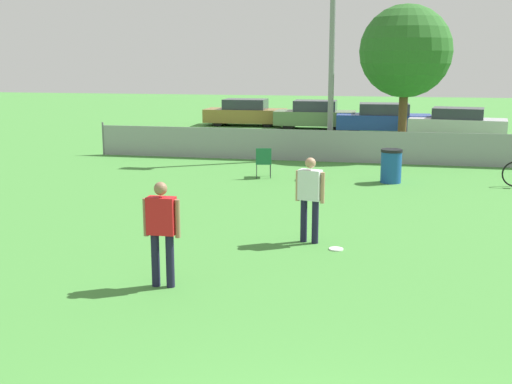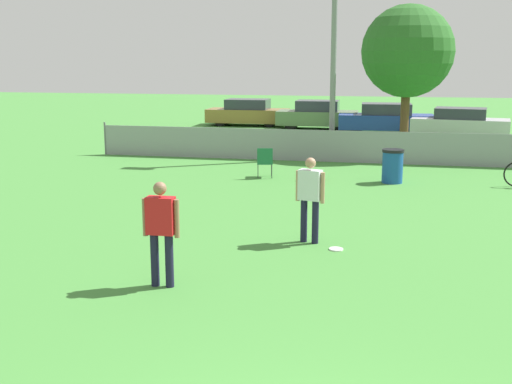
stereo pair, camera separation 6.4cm
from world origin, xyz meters
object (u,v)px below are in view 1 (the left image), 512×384
at_px(tree_near_pole, 406,52).
at_px(parked_car_silver, 458,123).
at_px(frisbee_disc, 336,249).
at_px(trash_bin, 391,166).
at_px(parked_car_blue, 384,119).
at_px(folding_chair_sideline, 264,161).
at_px(parked_car_olive, 315,115).
at_px(player_receiver_white, 310,194).
at_px(player_thrower_red, 162,226).
at_px(gear_bag_sideline, 311,176).
at_px(parked_car_tan, 245,113).
at_px(light_pole, 333,18).

height_order(tree_near_pole, parked_car_silver, tree_near_pole).
bearing_deg(frisbee_disc, trash_bin, 82.33).
xyz_separation_m(parked_car_blue, parked_car_silver, (3.34, -1.18, -0.02)).
relative_size(tree_near_pole, parked_car_silver, 1.22).
bearing_deg(frisbee_disc, tree_near_pole, 84.21).
xyz_separation_m(folding_chair_sideline, trash_bin, (3.74, -0.00, -0.03)).
height_order(trash_bin, parked_car_olive, parked_car_olive).
bearing_deg(frisbee_disc, folding_chair_sideline, 111.60).
distance_m(folding_chair_sideline, trash_bin, 3.74).
distance_m(tree_near_pole, frisbee_disc, 13.41).
bearing_deg(player_receiver_white, parked_car_olive, 111.25).
xyz_separation_m(tree_near_pole, parked_car_silver, (2.56, 6.26, -3.10)).
distance_m(player_thrower_red, folding_chair_sideline, 9.62).
distance_m(player_thrower_red, frisbee_disc, 3.67).
distance_m(parked_car_blue, parked_car_silver, 3.54).
xyz_separation_m(gear_bag_sideline, parked_car_tan, (-5.52, 15.40, 0.55)).
distance_m(parked_car_tan, parked_car_blue, 7.65).
height_order(player_receiver_white, gear_bag_sideline, player_receiver_white).
bearing_deg(folding_chair_sideline, gear_bag_sideline, 162.91).
relative_size(player_thrower_red, parked_car_silver, 0.37).
relative_size(frisbee_disc, parked_car_olive, 0.07).
bearing_deg(parked_car_olive, folding_chair_sideline, -90.42).
height_order(tree_near_pole, player_thrower_red, tree_near_pole).
relative_size(trash_bin, parked_car_silver, 0.22).
bearing_deg(trash_bin, parked_car_tan, 117.05).
bearing_deg(parked_car_blue, gear_bag_sideline, -100.64).
distance_m(player_receiver_white, parked_car_olive, 21.03).
distance_m(player_receiver_white, frisbee_disc, 1.17).
height_order(folding_chair_sideline, parked_car_tan, parked_car_tan).
height_order(frisbee_disc, trash_bin, trash_bin).
bearing_deg(player_receiver_white, gear_bag_sideline, 111.49).
bearing_deg(player_receiver_white, tree_near_pole, 96.23).
xyz_separation_m(trash_bin, parked_car_silver, (2.91, 12.02, 0.18)).
xyz_separation_m(light_pole, player_thrower_red, (-1.23, -13.93, -3.94)).
distance_m(player_thrower_red, parked_car_olive, 23.83).
distance_m(tree_near_pole, parked_car_blue, 8.09).
distance_m(light_pole, gear_bag_sideline, 6.54).
bearing_deg(player_receiver_white, light_pole, 108.26).
bearing_deg(parked_car_olive, player_receiver_white, -84.50).
xyz_separation_m(tree_near_pole, trash_bin, (-0.35, -5.76, -3.28)).
bearing_deg(parked_car_tan, parked_car_blue, -16.57).
bearing_deg(parked_car_blue, player_receiver_white, -95.83).
relative_size(player_thrower_red, player_receiver_white, 1.00).
xyz_separation_m(tree_near_pole, player_receiver_white, (-1.86, -12.42, -2.80)).
relative_size(parked_car_tan, parked_car_blue, 0.95).
relative_size(tree_near_pole, parked_car_blue, 1.19).
distance_m(trash_bin, parked_car_blue, 13.20).
distance_m(trash_bin, parked_car_tan, 17.15).
bearing_deg(trash_bin, gear_bag_sideline, -176.91).
xyz_separation_m(trash_bin, parked_car_olive, (-3.89, 14.22, 0.22)).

